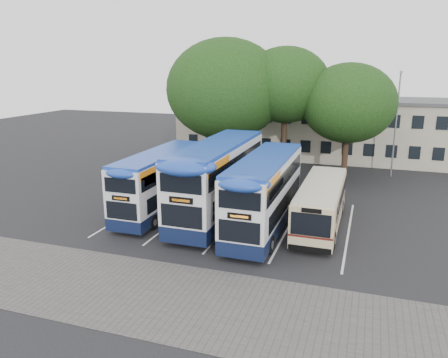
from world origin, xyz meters
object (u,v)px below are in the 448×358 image
tree_mid (286,85)px  bus_single (321,202)px  bus_dd_left (161,179)px  bus_dd_mid (219,176)px  tree_left (226,89)px  bus_dd_right (265,190)px  lamp_post (396,119)px  tree_right (349,103)px

tree_mid → bus_single: bearing=-68.9°
bus_dd_left → bus_dd_mid: size_ratio=0.84×
tree_left → bus_dd_right: (6.70, -12.71, -5.04)m
bus_dd_left → tree_left: bearing=87.3°
bus_single → tree_mid: bearing=111.1°
tree_mid → bus_single: size_ratio=1.21×
lamp_post → bus_dd_right: size_ratio=0.86×
bus_dd_right → bus_single: (3.14, 1.47, -0.85)m
tree_left → bus_dd_mid: 12.89m
tree_right → bus_dd_right: (-3.73, -13.41, -4.07)m
lamp_post → tree_right: (-3.89, -2.37, 1.39)m
tree_left → bus_dd_mid: tree_left is taller
tree_mid → tree_right: bearing=-4.5°
tree_left → lamp_post: bearing=12.1°
bus_dd_mid → bus_dd_right: 3.56m
tree_left → bus_single: 16.06m
tree_mid → bus_dd_right: (1.63, -13.83, -5.43)m
lamp_post → bus_dd_right: (-7.62, -15.77, -2.68)m
tree_mid → bus_dd_right: 14.95m
bus_dd_left → bus_single: size_ratio=1.06×
bus_dd_right → bus_dd_mid: bearing=159.9°
bus_single → bus_dd_right: bearing=-154.9°
bus_dd_mid → bus_single: size_ratio=1.26×
bus_dd_left → bus_single: 10.44m
tree_mid → tree_right: (5.35, -0.42, -1.37)m
lamp_post → tree_left: size_ratio=0.76×
bus_dd_left → bus_dd_right: bus_dd_right is taller
lamp_post → bus_single: lamp_post is taller
lamp_post → bus_dd_right: lamp_post is taller
bus_dd_mid → bus_single: 6.57m
bus_dd_right → bus_single: bus_dd_right is taller
tree_right → bus_dd_right: bearing=-105.5°
tree_mid → bus_dd_right: bearing=-83.3°
tree_left → bus_single: tree_left is taller
tree_mid → tree_right: 5.54m
lamp_post → tree_right: size_ratio=0.93×
bus_dd_mid → lamp_post: bearing=53.1°
bus_dd_left → tree_right: bearing=48.8°
tree_right → bus_single: (-0.59, -11.94, -4.92)m
tree_mid → bus_dd_left: (-5.63, -12.98, -5.61)m
tree_right → bus_dd_right: 14.50m
tree_mid → bus_dd_mid: tree_mid is taller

